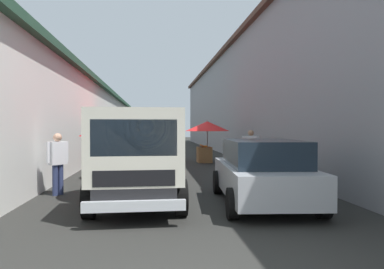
% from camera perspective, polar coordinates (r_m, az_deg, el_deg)
% --- Properties ---
extents(ground, '(90.00, 90.00, 0.00)m').
position_cam_1_polar(ground, '(17.16, -3.48, -4.63)').
color(ground, '#282826').
extents(building_left_whitewash, '(49.80, 7.50, 4.20)m').
position_cam_1_polar(building_left_whitewash, '(20.36, -24.54, 2.13)').
color(building_left_whitewash, silver).
rests_on(building_left_whitewash, ground).
extents(building_right_concrete, '(49.80, 7.50, 6.71)m').
position_cam_1_polar(building_right_concrete, '(20.96, 16.41, 5.60)').
color(building_right_concrete, gray).
rests_on(building_right_concrete, ground).
extents(fruit_stall_far_left, '(2.18, 2.18, 2.10)m').
position_cam_1_polar(fruit_stall_far_left, '(17.80, 2.35, 0.59)').
color(fruit_stall_far_left, '#9E9EA3').
rests_on(fruit_stall_far_left, ground).
extents(fruit_stall_mid_lane, '(2.35, 2.35, 2.39)m').
position_cam_1_polar(fruit_stall_mid_lane, '(12.13, -8.90, 1.40)').
color(fruit_stall_mid_lane, '#9E9EA3').
rests_on(fruit_stall_mid_lane, ground).
extents(fruit_stall_near_left, '(2.69, 2.69, 2.41)m').
position_cam_1_polar(fruit_stall_near_left, '(14.90, -8.78, 1.77)').
color(fruit_stall_near_left, '#9E9EA3').
rests_on(fruit_stall_near_left, ground).
extents(fruit_stall_far_right, '(2.22, 2.22, 2.10)m').
position_cam_1_polar(fruit_stall_far_right, '(8.91, -10.37, -0.22)').
color(fruit_stall_far_right, '#9E9EA3').
rests_on(fruit_stall_far_right, ground).
extents(fruit_stall_near_right, '(2.80, 2.80, 2.16)m').
position_cam_1_polar(fruit_stall_near_right, '(17.26, -9.71, 1.21)').
color(fruit_stall_near_right, '#9E9EA3').
rests_on(fruit_stall_near_right, ground).
extents(hatchback_car, '(4.02, 2.14, 1.45)m').
position_cam_1_polar(hatchback_car, '(8.27, 11.04, -5.78)').
color(hatchback_car, '#ADAFB5').
rests_on(hatchback_car, ground).
extents(delivery_truck, '(4.95, 2.04, 2.08)m').
position_cam_1_polar(delivery_truck, '(7.70, -8.75, -4.03)').
color(delivery_truck, black).
rests_on(delivery_truck, ground).
extents(vendor_by_crates, '(0.34, 0.62, 1.63)m').
position_cam_1_polar(vendor_by_crates, '(13.66, 9.27, -2.18)').
color(vendor_by_crates, '#232328').
rests_on(vendor_by_crates, ground).
extents(vendor_in_shade, '(0.51, 0.44, 1.58)m').
position_cam_1_polar(vendor_in_shade, '(9.82, -20.45, -3.74)').
color(vendor_in_shade, navy).
rests_on(vendor_in_shade, ground).
extents(plastic_stool, '(0.30, 0.30, 0.43)m').
position_cam_1_polar(plastic_stool, '(11.66, 10.11, -5.79)').
color(plastic_stool, red).
rests_on(plastic_stool, ground).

